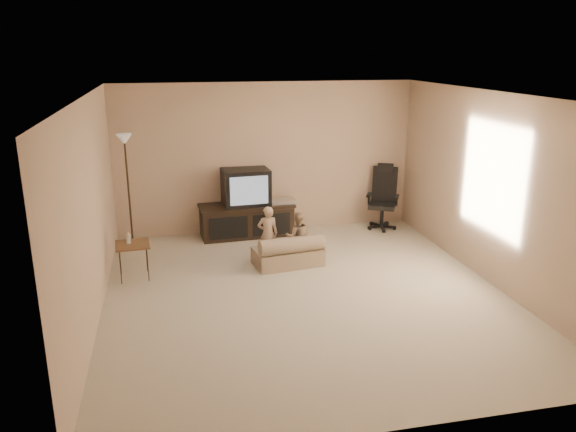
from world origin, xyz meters
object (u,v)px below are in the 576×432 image
Objects in this scene: tv_stand at (247,208)px; side_table at (132,245)px; office_chair at (383,206)px; floor_lamp at (126,166)px; toddler_right at (298,237)px; toddler_left at (268,234)px; child_sofa at (289,253)px.

tv_stand is 2.30m from side_table.
office_chair is 0.62× the size of floor_lamp.
side_table is 0.89× the size of toddler_right.
floor_lamp is (-1.86, -0.13, 0.83)m from tv_stand.
office_chair is 2.51m from toddler_left.
side_table is 2.34m from toddler_right.
tv_stand is 1.93× the size of toddler_left.
office_chair is at bearing 27.57° from child_sofa.
child_sofa is (0.39, -1.49, -0.28)m from tv_stand.
office_chair is at bearing -5.47° from tv_stand.
floor_lamp is 1.73× the size of child_sofa.
office_chair is 4.31m from floor_lamp.
toddler_right is (2.33, 0.14, -0.10)m from side_table.
side_table is at bearing 9.47° from toddler_left.
floor_lamp is 2.14× the size of toddler_left.
side_table is 2.18m from child_sofa.
floor_lamp is at bearing -16.21° from toddler_right.
child_sofa is at bearing 53.98° from toddler_right.
tv_stand reaches higher than office_chair.
side_table is 1.57m from floor_lamp.
floor_lamp is at bearing 140.73° from child_sofa.
tv_stand reaches higher than toddler_right.
tv_stand is 2.37m from office_chair.
toddler_right is at bearing -70.77° from tv_stand.
side_table is at bearing -86.48° from floor_lamp.
floor_lamp reaches higher than child_sofa.
toddler_left is at bearing -87.53° from tv_stand.
floor_lamp reaches higher than office_chair.
toddler_right is (0.56, -1.33, -0.10)m from tv_stand.
side_table is 0.80× the size of toddler_left.
tv_stand is 1.45× the size of office_chair.
toddler_right reaches higher than side_table.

